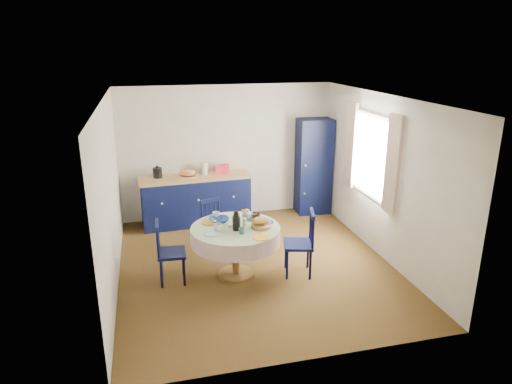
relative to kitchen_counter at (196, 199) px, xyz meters
The scene contains 17 objects.
floor 2.12m from the kitchen_counter, 71.53° to the right, with size 4.50×4.50×0.00m, color black.
ceiling 2.90m from the kitchen_counter, 71.53° to the right, with size 4.50×4.50×0.00m, color white.
wall_back 1.06m from the kitchen_counter, 23.83° to the left, with size 4.00×0.02×2.50m, color beige.
wall_left 2.50m from the kitchen_counter, 124.45° to the right, with size 0.02×4.50×2.50m, color beige.
wall_right 3.39m from the kitchen_counter, 36.44° to the right, with size 0.02×4.50×2.50m, color beige.
window 3.27m from the kitchen_counter, 32.48° to the right, with size 0.10×1.74×1.45m.
kitchen_counter is the anchor object (origin of this frame).
pantry_cabinet 2.36m from the kitchen_counter, ahead, with size 0.67×0.49×1.85m.
dining_table 2.25m from the kitchen_counter, 82.01° to the right, with size 1.26×1.26×1.04m.
chair_left 2.24m from the kitchen_counter, 106.36° to the right, with size 0.40×0.42×0.90m.
chair_far 1.31m from the kitchen_counter, 83.83° to the right, with size 0.48×0.47×0.85m.
chair_right 2.67m from the kitchen_counter, 62.59° to the right, with size 0.51×0.52×0.96m.
mug_a 2.31m from the kitchen_counter, 88.77° to the right, with size 0.12×0.12×0.10m, color silver.
mug_b 2.52m from the kitchen_counter, 82.28° to the right, with size 0.09×0.09×0.08m, color #327164.
mug_c 2.16m from the kitchen_counter, 72.48° to the right, with size 0.14×0.14×0.11m, color black.
mug_d 1.87m from the kitchen_counter, 87.04° to the right, with size 0.11×0.11×0.10m, color silver.
cobalt_bowl 2.01m from the kitchen_counter, 86.72° to the right, with size 0.28×0.28×0.07m, color navy.
Camera 1 is at (-1.49, -6.05, 3.20)m, focal length 32.00 mm.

